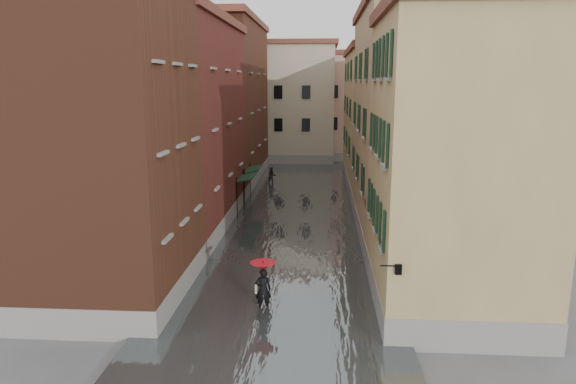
% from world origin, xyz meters
% --- Properties ---
extents(ground, '(120.00, 120.00, 0.00)m').
position_xyz_m(ground, '(0.00, 0.00, 0.00)').
color(ground, '#5A5A5C').
rests_on(ground, ground).
extents(floodwater, '(10.00, 60.00, 0.20)m').
position_xyz_m(floodwater, '(0.00, 13.00, 0.10)').
color(floodwater, '#505859').
rests_on(floodwater, ground).
extents(building_left_near, '(6.00, 8.00, 13.00)m').
position_xyz_m(building_left_near, '(-7.00, -2.00, 6.50)').
color(building_left_near, brown).
rests_on(building_left_near, ground).
extents(building_left_mid, '(6.00, 14.00, 12.50)m').
position_xyz_m(building_left_mid, '(-7.00, 9.00, 6.25)').
color(building_left_mid, '#5A1F1C').
rests_on(building_left_mid, ground).
extents(building_left_far, '(6.00, 16.00, 14.00)m').
position_xyz_m(building_left_far, '(-7.00, 24.00, 7.00)').
color(building_left_far, brown).
rests_on(building_left_far, ground).
extents(building_right_near, '(6.00, 8.00, 11.50)m').
position_xyz_m(building_right_near, '(7.00, -2.00, 5.75)').
color(building_right_near, '#9F8652').
rests_on(building_right_near, ground).
extents(building_right_mid, '(6.00, 14.00, 13.00)m').
position_xyz_m(building_right_mid, '(7.00, 9.00, 6.50)').
color(building_right_mid, tan).
rests_on(building_right_mid, ground).
extents(building_right_far, '(6.00, 16.00, 11.50)m').
position_xyz_m(building_right_far, '(7.00, 24.00, 5.75)').
color(building_right_far, '#9F8652').
rests_on(building_right_far, ground).
extents(building_end_cream, '(12.00, 9.00, 13.00)m').
position_xyz_m(building_end_cream, '(-3.00, 38.00, 6.50)').
color(building_end_cream, '#B6AE90').
rests_on(building_end_cream, ground).
extents(building_end_pink, '(10.00, 9.00, 12.00)m').
position_xyz_m(building_end_pink, '(6.00, 40.00, 6.00)').
color(building_end_pink, tan).
rests_on(building_end_pink, ground).
extents(awning_near, '(1.09, 2.95, 2.80)m').
position_xyz_m(awning_near, '(-3.49, 12.69, 2.47)').
color(awning_near, black).
rests_on(awning_near, ground).
extents(awning_far, '(1.09, 3.11, 2.80)m').
position_xyz_m(awning_far, '(-3.48, 16.19, 2.47)').
color(awning_far, black).
rests_on(awning_far, ground).
extents(wall_lantern, '(0.71, 0.22, 0.35)m').
position_xyz_m(wall_lantern, '(4.33, -6.00, 3.01)').
color(wall_lantern, black).
rests_on(wall_lantern, ground).
extents(window_planters, '(0.59, 8.10, 0.84)m').
position_xyz_m(window_planters, '(4.12, -0.72, 3.51)').
color(window_planters, brown).
rests_on(window_planters, ground).
extents(pedestrian_main, '(1.06, 1.06, 2.06)m').
position_xyz_m(pedestrian_main, '(-0.53, -3.12, 1.29)').
color(pedestrian_main, black).
rests_on(pedestrian_main, ground).
extents(pedestrian_far, '(0.91, 0.78, 1.62)m').
position_xyz_m(pedestrian_far, '(-2.69, 22.63, 0.81)').
color(pedestrian_far, black).
rests_on(pedestrian_far, ground).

